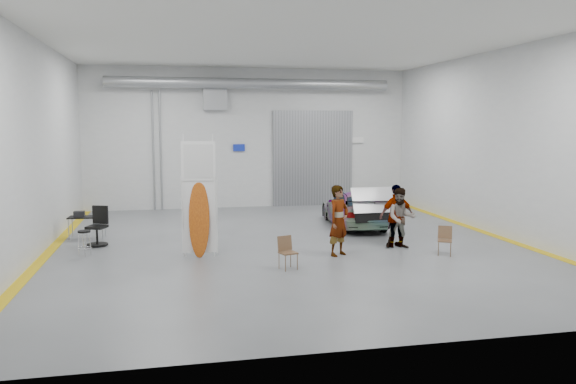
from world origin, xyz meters
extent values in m
plane|color=#5B5E62|center=(0.00, 0.00, 0.00)|extent=(16.00, 16.00, 0.00)
cube|color=silver|center=(-7.00, 0.00, 3.00)|extent=(0.02, 16.00, 6.00)
cube|color=silver|center=(7.00, 0.00, 3.00)|extent=(0.02, 16.00, 6.00)
cube|color=silver|center=(0.00, 8.00, 3.00)|extent=(14.00, 0.02, 6.00)
cube|color=silver|center=(0.00, -8.00, 3.00)|extent=(14.00, 0.02, 6.00)
cube|color=white|center=(0.00, 0.00, 6.00)|extent=(14.00, 16.00, 0.02)
cube|color=#91939A|center=(2.80, 7.92, 2.10)|extent=(3.60, 0.12, 4.20)
cube|color=gray|center=(-1.50, 7.92, 4.80)|extent=(1.00, 0.50, 1.20)
cylinder|color=gray|center=(0.00, 7.40, 5.30)|extent=(11.90, 0.44, 0.44)
cube|color=#152AAF|center=(-0.50, 7.92, 2.60)|extent=(0.50, 0.04, 0.30)
cube|color=white|center=(4.80, 7.92, 2.90)|extent=(0.70, 0.04, 0.25)
cylinder|color=gray|center=(-3.80, 7.92, 2.50)|extent=(0.08, 0.08, 5.00)
cylinder|color=gray|center=(-4.10, 7.92, 2.50)|extent=(0.08, 0.08, 5.00)
cube|color=gold|center=(-6.85, 0.00, 0.01)|extent=(0.30, 16.00, 0.01)
cube|color=gold|center=(6.85, 0.00, 0.01)|extent=(0.30, 16.00, 0.01)
imported|color=silver|center=(2.95, 2.59, 0.62)|extent=(2.12, 4.41, 1.24)
imported|color=#976D52|center=(1.08, -1.64, 0.98)|extent=(0.85, 0.79, 1.95)
imported|color=slate|center=(3.12, -1.13, 0.89)|extent=(0.97, 0.81, 1.78)
imported|color=#A86038|center=(3.06, -0.97, 0.93)|extent=(1.12, 0.57, 1.86)
cube|color=white|center=(-2.64, -1.00, 1.12)|extent=(0.94, 0.18, 2.01)
ellipsoid|color=orange|center=(-2.64, -1.09, 1.06)|extent=(0.59, 0.35, 2.12)
cube|color=white|center=(-2.64, -1.02, 2.63)|extent=(0.91, 0.17, 1.06)
cylinder|color=white|center=(-3.03, -1.00, 1.68)|extent=(0.03, 0.03, 3.35)
cylinder|color=white|center=(-2.25, -1.00, 1.68)|extent=(0.03, 0.03, 3.35)
cube|color=brown|center=(-0.59, -2.83, 0.42)|extent=(0.49, 0.47, 0.04)
cube|color=brown|center=(-0.59, -2.65, 0.64)|extent=(0.40, 0.19, 0.37)
cube|color=brown|center=(3.96, -2.23, 0.41)|extent=(0.50, 0.50, 0.04)
cube|color=brown|center=(3.96, -2.06, 0.62)|extent=(0.37, 0.24, 0.36)
cylinder|color=black|center=(-5.78, -0.26, 0.68)|extent=(0.34, 0.34, 0.05)
torus|color=silver|center=(-5.78, -0.26, 0.22)|extent=(0.36, 0.36, 0.02)
cylinder|color=gray|center=(-6.56, 1.99, 0.34)|extent=(0.03, 0.03, 0.67)
cylinder|color=gray|center=(-5.54, 1.99, 0.34)|extent=(0.03, 0.03, 0.67)
cylinder|color=gray|center=(-6.56, 2.46, 0.34)|extent=(0.03, 0.03, 0.67)
cylinder|color=gray|center=(-5.54, 2.46, 0.34)|extent=(0.03, 0.03, 0.67)
cube|color=black|center=(-6.05, 2.23, 0.69)|extent=(1.16, 0.64, 0.04)
cylinder|color=#1C5FA8|center=(-5.77, 2.13, 0.81)|extent=(0.07, 0.07, 0.20)
cube|color=black|center=(-6.28, 2.27, 0.79)|extent=(0.33, 0.20, 0.17)
cylinder|color=black|center=(-5.61, 1.00, 0.04)|extent=(0.62, 0.62, 0.04)
cylinder|color=black|center=(-5.61, 1.00, 0.31)|extent=(0.07, 0.07, 0.53)
cube|color=black|center=(-5.61, 1.00, 0.57)|extent=(0.66, 0.66, 0.08)
cube|color=black|center=(-5.61, 1.24, 0.90)|extent=(0.47, 0.24, 0.55)
cube|color=silver|center=(2.95, 0.70, 1.26)|extent=(1.44, 0.88, 0.04)
camera|label=1|loc=(-3.42, -16.23, 3.61)|focal=35.00mm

